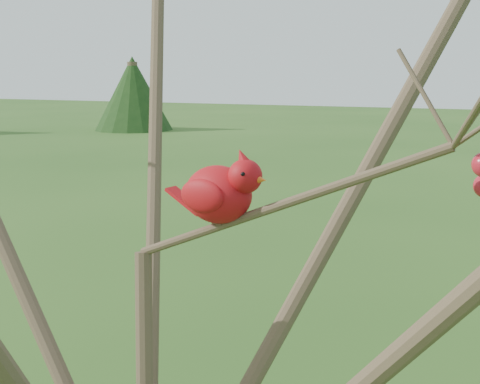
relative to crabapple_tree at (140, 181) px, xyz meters
The scene contains 3 objects.
crabapple_tree is the anchor object (origin of this frame).
cardinal 0.16m from the crabapple_tree, 44.66° to the left, with size 0.23×0.13×0.16m.
distant_trees 22.26m from the crabapple_tree, 94.95° to the left, with size 40.76×12.84×2.95m.
Camera 1 is at (0.66, -1.03, 2.32)m, focal length 50.00 mm.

